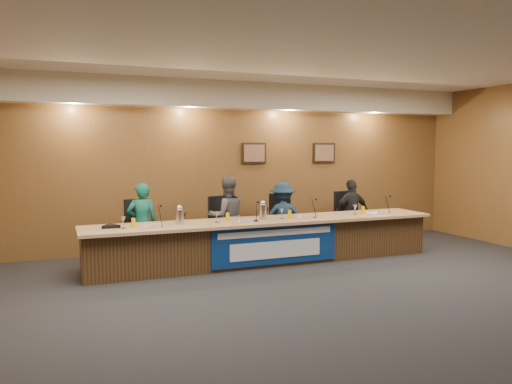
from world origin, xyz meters
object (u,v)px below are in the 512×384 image
at_px(carafe_left, 180,217).
at_px(panelist_b, 227,217).
at_px(panelist_d, 352,213).
at_px(office_chair_a, 141,235).
at_px(office_chair_b, 225,229).
at_px(office_chair_d, 349,221).
at_px(carafe_mid, 263,212).
at_px(speakerphone, 111,226).
at_px(panelist_a, 142,223).
at_px(dais_body, 266,242).
at_px(office_chair_c, 281,226).
at_px(panelist_c, 283,217).
at_px(banner, 276,245).

bearing_deg(carafe_left, panelist_b, 35.56).
distance_m(panelist_d, office_chair_a, 4.14).
height_order(panelist_d, office_chair_b, panelist_d).
bearing_deg(panelist_b, panelist_d, -178.08).
height_order(office_chair_d, carafe_mid, carafe_mid).
xyz_separation_m(carafe_mid, speakerphone, (-2.49, 0.02, -0.10)).
xyz_separation_m(panelist_a, carafe_mid, (1.91, -0.72, 0.19)).
xyz_separation_m(panelist_b, carafe_mid, (0.39, -0.72, 0.15)).
distance_m(dais_body, office_chair_c, 1.03).
height_order(panelist_c, panelist_d, panelist_d).
height_order(panelist_a, speakerphone, panelist_a).
relative_size(panelist_a, office_chair_c, 2.86).
xyz_separation_m(panelist_a, office_chair_b, (1.51, 0.10, -0.21)).
distance_m(office_chair_a, carafe_left, 1.04).
relative_size(office_chair_c, carafe_left, 2.01).
bearing_deg(panelist_d, panelist_a, -0.29).
bearing_deg(office_chair_c, panelist_a, -157.43).
height_order(panelist_c, speakerphone, panelist_c).
xyz_separation_m(panelist_b, speakerphone, (-2.09, -0.70, 0.05)).
relative_size(panelist_b, speakerphone, 4.52).
bearing_deg(carafe_mid, panelist_c, 45.37).
bearing_deg(carafe_left, office_chair_b, 39.04).
relative_size(office_chair_b, office_chair_d, 1.00).
distance_m(dais_body, office_chair_a, 2.14).
bearing_deg(office_chair_b, panelist_c, -24.87).
distance_m(banner, office_chair_a, 2.32).
distance_m(banner, panelist_c, 1.31).
xyz_separation_m(office_chair_b, carafe_left, (-1.04, -0.84, 0.39)).
height_order(dais_body, office_chair_d, dais_body).
bearing_deg(office_chair_d, carafe_left, -167.58).
bearing_deg(carafe_left, office_chair_c, 21.47).
distance_m(office_chair_b, carafe_left, 1.39).
height_order(office_chair_d, carafe_left, carafe_left).
bearing_deg(carafe_mid, panelist_b, 118.68).
bearing_deg(dais_body, office_chair_a, 158.04).
relative_size(carafe_left, carafe_mid, 0.94).
bearing_deg(dais_body, panelist_a, 160.58).
bearing_deg(panelist_a, speakerphone, 53.08).
distance_m(panelist_b, office_chair_c, 1.14).
bearing_deg(panelist_c, panelist_b, 14.58).
bearing_deg(panelist_a, office_chair_c, -174.95).
relative_size(dais_body, panelist_a, 4.37).
distance_m(office_chair_a, office_chair_d, 4.13).
relative_size(office_chair_a, carafe_left, 2.01).
height_order(panelist_b, office_chair_b, panelist_b).
relative_size(panelist_a, office_chair_d, 2.86).
height_order(office_chair_b, office_chair_d, same).
bearing_deg(panelist_b, speakerphone, 20.32).
bearing_deg(office_chair_d, office_chair_c, 179.45).
xyz_separation_m(panelist_a, office_chair_a, (0.00, 0.10, -0.21)).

